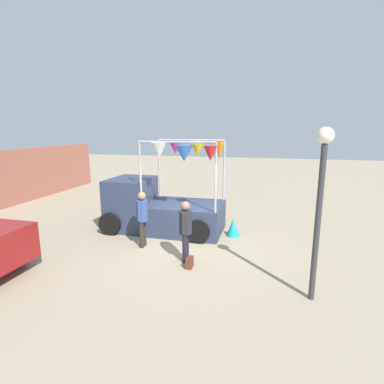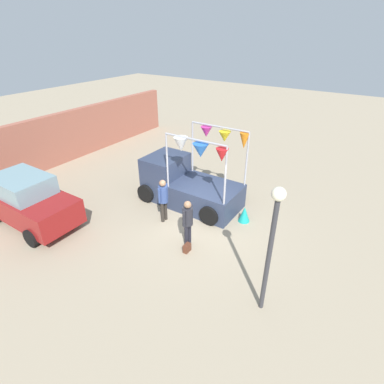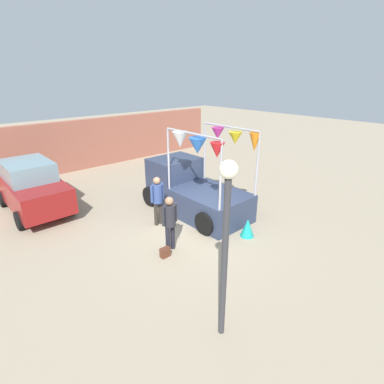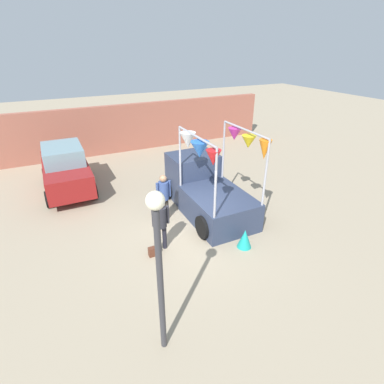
% 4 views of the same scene
% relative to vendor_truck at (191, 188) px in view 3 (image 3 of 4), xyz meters
% --- Properties ---
extents(ground_plane, '(60.00, 60.00, 0.00)m').
position_rel_vendor_truck_xyz_m(ground_plane, '(-1.20, -1.31, -0.88)').
color(ground_plane, gray).
extents(vendor_truck, '(2.40, 4.03, 3.17)m').
position_rel_vendor_truck_xyz_m(vendor_truck, '(0.00, 0.00, 0.00)').
color(vendor_truck, '#2D3851').
rests_on(vendor_truck, ground).
extents(parked_car, '(1.88, 4.00, 1.88)m').
position_rel_vendor_truck_xyz_m(parked_car, '(-4.43, 3.88, 0.07)').
color(parked_car, maroon).
rests_on(parked_car, ground).
extents(person_customer, '(0.53, 0.34, 1.66)m').
position_rel_vendor_truck_xyz_m(person_customer, '(-2.34, -1.69, 0.13)').
color(person_customer, black).
rests_on(person_customer, ground).
extents(person_vendor, '(0.53, 0.34, 1.70)m').
position_rel_vendor_truck_xyz_m(person_vendor, '(-1.65, -0.16, 0.15)').
color(person_vendor, '#2D2823').
rests_on(person_vendor, ground).
extents(handbag, '(0.28, 0.16, 0.28)m').
position_rel_vendor_truck_xyz_m(handbag, '(-2.69, -1.89, -0.74)').
color(handbag, '#592D1E').
rests_on(handbag, ground).
extents(street_lamp, '(0.32, 0.32, 3.56)m').
position_rel_vendor_truck_xyz_m(street_lamp, '(-3.46, -4.76, 1.48)').
color(street_lamp, '#333338').
rests_on(street_lamp, ground).
extents(brick_boundary_wall, '(18.00, 0.36, 2.60)m').
position_rel_vendor_truck_xyz_m(brick_boundary_wall, '(-1.20, 7.86, 0.42)').
color(brick_boundary_wall, '#9E5947').
rests_on(brick_boundary_wall, ground).
extents(folded_kite_bundle_teal, '(0.62, 0.62, 0.60)m').
position_rel_vendor_truck_xyz_m(folded_kite_bundle_teal, '(-0.05, -2.71, -0.58)').
color(folded_kite_bundle_teal, teal).
rests_on(folded_kite_bundle_teal, ground).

